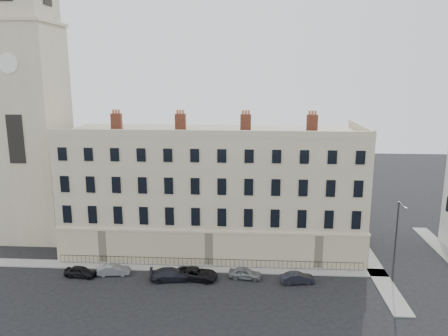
# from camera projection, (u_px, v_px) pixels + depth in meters

# --- Properties ---
(ground) EXTENTS (160.00, 160.00, 0.00)m
(ground) POSITION_uv_depth(u_px,v_px,m) (262.00, 292.00, 44.66)
(ground) COLOR black
(ground) RESTS_ON ground
(terrace) EXTENTS (36.22, 12.22, 17.00)m
(terrace) POSITION_uv_depth(u_px,v_px,m) (214.00, 190.00, 55.07)
(terrace) COLOR #B9AC8A
(terrace) RESTS_ON ground
(church_tower) EXTENTS (8.00, 8.13, 44.00)m
(church_tower) POSITION_uv_depth(u_px,v_px,m) (29.00, 99.00, 56.14)
(church_tower) COLOR #B9AC8A
(church_tower) RESTS_ON ground
(pavement_terrace) EXTENTS (48.00, 2.00, 0.12)m
(pavement_terrace) POSITION_uv_depth(u_px,v_px,m) (174.00, 267.00, 50.14)
(pavement_terrace) COLOR gray
(pavement_terrace) RESTS_ON ground
(pavement_east_return) EXTENTS (2.00, 24.00, 0.12)m
(pavement_east_return) POSITION_uv_depth(u_px,v_px,m) (370.00, 262.00, 51.63)
(pavement_east_return) COLOR gray
(pavement_east_return) RESTS_ON ground
(railings) EXTENTS (35.00, 0.04, 0.96)m
(railings) POSITION_uv_depth(u_px,v_px,m) (209.00, 263.00, 50.17)
(railings) COLOR black
(railings) RESTS_ON ground
(car_a) EXTENTS (3.64, 1.76, 1.20)m
(car_a) POSITION_uv_depth(u_px,v_px,m) (80.00, 272.00, 47.86)
(car_a) COLOR black
(car_a) RESTS_ON ground
(car_b) EXTENTS (3.66, 1.73, 1.16)m
(car_b) POSITION_uv_depth(u_px,v_px,m) (114.00, 270.00, 48.31)
(car_b) COLOR slate
(car_b) RESTS_ON ground
(car_c) EXTENTS (4.83, 2.58, 1.33)m
(car_c) POSITION_uv_depth(u_px,v_px,m) (171.00, 274.00, 47.05)
(car_c) COLOR black
(car_c) RESTS_ON ground
(car_d) EXTENTS (4.89, 2.77, 1.29)m
(car_d) POSITION_uv_depth(u_px,v_px,m) (196.00, 274.00, 47.25)
(car_d) COLOR black
(car_d) RESTS_ON ground
(car_e) EXTENTS (3.72, 1.89, 1.21)m
(car_e) POSITION_uv_depth(u_px,v_px,m) (245.00, 273.00, 47.44)
(car_e) COLOR slate
(car_e) RESTS_ON ground
(car_f) EXTENTS (3.71, 1.79, 1.17)m
(car_f) POSITION_uv_depth(u_px,v_px,m) (298.00, 278.00, 46.38)
(car_f) COLOR black
(car_f) RESTS_ON ground
(streetlamp) EXTENTS (0.37, 1.92, 8.86)m
(streetlamp) POSITION_uv_depth(u_px,v_px,m) (396.00, 238.00, 45.89)
(streetlamp) COLOR #313337
(streetlamp) RESTS_ON ground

